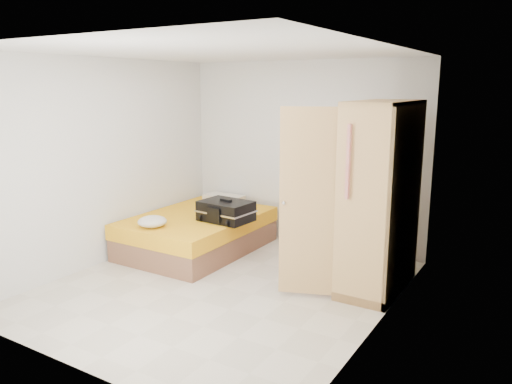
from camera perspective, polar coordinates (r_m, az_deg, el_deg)
The scene contains 7 objects.
room at distance 5.45m, azimuth -4.01°, elevation 1.96°, with size 4.00×4.02×2.60m.
bed at distance 7.00m, azimuth -6.70°, elevation -4.63°, with size 1.42×2.02×0.50m.
wardrobe at distance 5.62m, azimuth 13.38°, elevation -1.18°, with size 1.14×1.39×2.10m.
person at distance 6.17m, azimuth 8.25°, elevation -1.87°, with size 0.57×0.37×1.56m, color red.
suitcase at distance 6.60m, azimuth -3.47°, elevation -2.19°, with size 0.71×0.55×0.29m.
round_cushion at distance 6.45m, azimuth -11.77°, elevation -3.32°, with size 0.37×0.37×0.14m, color white.
pillow at distance 7.67m, azimuth -3.68°, elevation -0.75°, with size 0.60×0.31×0.11m, color white.
Camera 1 is at (3.12, -4.37, 2.26)m, focal length 35.00 mm.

